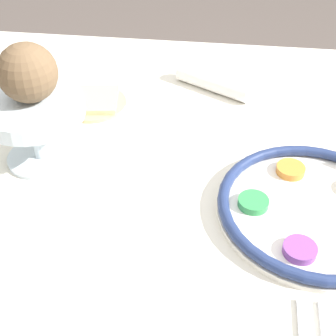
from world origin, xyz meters
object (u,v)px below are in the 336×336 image
(seder_plate, at_px, (313,208))
(coconut, at_px, (27,73))
(napkin_roll, at_px, (214,83))
(fruit_stand, at_px, (33,116))
(bread_plate, at_px, (93,102))
(orange_fruit, at_px, (30,80))

(seder_plate, height_order, coconut, coconut)
(coconut, distance_m, napkin_roll, 0.46)
(seder_plate, bearing_deg, coconut, -11.14)
(fruit_stand, relative_size, bread_plate, 1.26)
(seder_plate, relative_size, napkin_roll, 1.75)
(seder_plate, height_order, napkin_roll, napkin_roll)
(seder_plate, distance_m, orange_fruit, 0.54)
(orange_fruit, bearing_deg, seder_plate, 168.38)
(orange_fruit, height_order, napkin_roll, orange_fruit)
(fruit_stand, height_order, napkin_roll, fruit_stand)
(fruit_stand, height_order, orange_fruit, orange_fruit)
(orange_fruit, xyz_separation_m, napkin_roll, (-0.32, -0.29, -0.15))
(seder_plate, height_order, orange_fruit, orange_fruit)
(seder_plate, xyz_separation_m, coconut, (0.51, -0.10, 0.17))
(fruit_stand, relative_size, orange_fruit, 2.67)
(coconut, bearing_deg, fruit_stand, 73.15)
(bread_plate, height_order, napkin_roll, napkin_roll)
(orange_fruit, distance_m, coconut, 0.02)
(napkin_roll, bearing_deg, bread_plate, 20.22)
(orange_fruit, xyz_separation_m, bread_plate, (-0.05, -0.19, -0.16))
(orange_fruit, height_order, bread_plate, orange_fruit)
(fruit_stand, distance_m, napkin_roll, 0.45)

